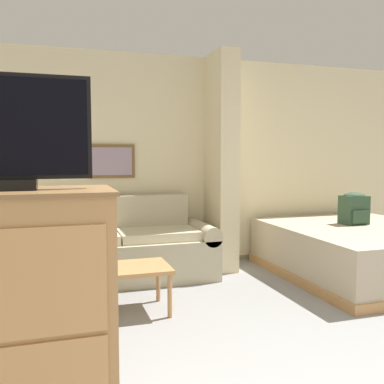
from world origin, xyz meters
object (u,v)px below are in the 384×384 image
Objects in this scene: couch at (117,250)px; tv_dresser at (14,317)px; tv at (8,132)px; backpack at (354,208)px; bed at (361,250)px; coffee_table at (130,272)px.

tv_dresser is (-0.83, -2.58, 0.27)m from couch.
tv is at bearing 90.00° from tv_dresser.
bed is at bearing -99.78° from backpack.
couch is 1.03× the size of bed.
bed is 5.59× the size of backpack.
tv reaches higher than backpack.
tv reaches higher than tv_dresser.
tv_dresser is (-0.80, -1.52, 0.25)m from coffee_table.
coffee_table is 1.73m from tv_dresser.
backpack is at bearing -10.21° from couch.
bed reaches higher than coffee_table.
tv is at bearing -107.76° from couch.
tv_dresser is 1.62× the size of tv.
couch is 5.74× the size of backpack.
backpack is (0.03, 0.18, 0.47)m from bed.
backpack is (3.57, 2.09, -0.72)m from tv.
bed is at bearing 28.30° from tv.
couch reaches higher than bed.
coffee_table is 0.90× the size of tv.
bed is (2.71, -0.68, -0.04)m from couch.
backpack reaches higher than couch.
tv_dresser is at bearing -149.65° from backpack.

